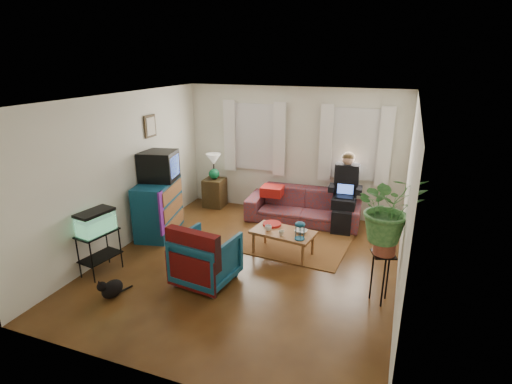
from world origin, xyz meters
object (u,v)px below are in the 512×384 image
at_px(sofa, 303,201).
at_px(dresser, 158,208).
at_px(armchair, 206,256).
at_px(coffee_table, 283,243).
at_px(plant_stand, 381,278).
at_px(aquarium_stand, 100,253).
at_px(side_table, 215,193).

distance_m(sofa, dresser, 2.80).
height_order(sofa, armchair, sofa).
height_order(armchair, coffee_table, armchair).
relative_size(coffee_table, plant_stand, 1.41).
bearing_deg(dresser, aquarium_stand, -102.98).
distance_m(sofa, aquarium_stand, 3.87).
relative_size(sofa, dresser, 1.99).
bearing_deg(aquarium_stand, armchair, 21.45).
bearing_deg(dresser, plant_stand, -24.63).
bearing_deg(aquarium_stand, coffee_table, 41.72).
xyz_separation_m(side_table, plant_stand, (3.69, -2.50, 0.05)).
height_order(side_table, coffee_table, side_table).
xyz_separation_m(side_table, aquarium_stand, (-0.35, -3.20, 0.02)).
bearing_deg(plant_stand, armchair, -171.59).
height_order(dresser, coffee_table, dresser).
bearing_deg(coffee_table, dresser, -172.17).
bearing_deg(armchair, plant_stand, -164.48).
distance_m(side_table, coffee_table, 2.66).
bearing_deg(sofa, plant_stand, -57.82).
distance_m(dresser, coffee_table, 2.43).
bearing_deg(armchair, coffee_table, -116.84).
distance_m(side_table, armchair, 3.13).
bearing_deg(plant_stand, aquarium_stand, -170.05).
bearing_deg(aquarium_stand, plant_stand, 19.18).
distance_m(sofa, side_table, 2.04).
bearing_deg(side_table, aquarium_stand, -96.23).
distance_m(sofa, armchair, 2.80).
distance_m(aquarium_stand, plant_stand, 4.10).
xyz_separation_m(side_table, dresser, (-0.34, -1.64, 0.19)).
bearing_deg(armchair, sofa, -98.63).
bearing_deg(sofa, side_table, 172.52).
xyz_separation_m(coffee_table, plant_stand, (1.61, -0.84, 0.15)).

